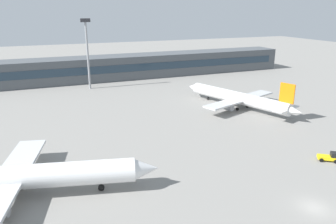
{
  "coord_description": "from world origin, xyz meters",
  "views": [
    {
      "loc": [
        -33.93,
        -28.82,
        26.58
      ],
      "look_at": [
        -5.7,
        40.0,
        3.0
      ],
      "focal_mm": 35.0,
      "sensor_mm": 36.0,
      "label": 1
    }
  ],
  "objects": [
    {
      "name": "airplane_mid",
      "position": [
        17.35,
        45.37,
        2.84
      ],
      "size": [
        26.02,
        36.39,
        9.31
      ],
      "color": "silver",
      "rests_on": "ground_plane"
    },
    {
      "name": "baggage_tug_yellow",
      "position": [
        13.87,
        10.18,
        0.8
      ],
      "size": [
        3.79,
        3.34,
        1.75
      ],
      "color": "yellow",
      "rests_on": "ground_plane"
    },
    {
      "name": "ground_plane",
      "position": [
        0.0,
        40.0,
        0.0
      ],
      "size": [
        400.0,
        400.0,
        0.0
      ],
      "primitive_type": "plane",
      "color": "gray"
    },
    {
      "name": "airplane_near",
      "position": [
        -38.12,
        18.71,
        3.13
      ],
      "size": [
        41.02,
        29.08,
        10.28
      ],
      "color": "white",
      "rests_on": "ground_plane"
    },
    {
      "name": "floodlight_tower_west",
      "position": [
        -16.89,
        84.13,
        13.73
      ],
      "size": [
        3.2,
        0.8,
        23.5
      ],
      "color": "gray",
      "rests_on": "ground_plane"
    },
    {
      "name": "terminal_building",
      "position": [
        0.0,
        97.03,
        4.5
      ],
      "size": [
        135.84,
        12.13,
        9.0
      ],
      "color": "#4C5156",
      "rests_on": "ground_plane"
    }
  ]
}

